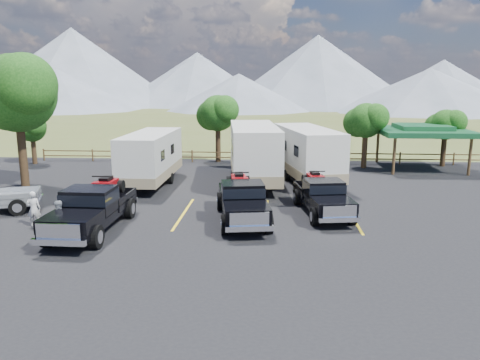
# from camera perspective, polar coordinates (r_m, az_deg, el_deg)

# --- Properties ---
(ground) EXTENTS (320.00, 320.00, 0.00)m
(ground) POSITION_cam_1_polar(r_m,az_deg,el_deg) (18.64, -3.03, -7.71)
(ground) COLOR #4D5724
(ground) RESTS_ON ground
(asphalt_lot) EXTENTS (44.00, 34.00, 0.04)m
(asphalt_lot) POSITION_cam_1_polar(r_m,az_deg,el_deg) (21.47, -2.09, -4.98)
(asphalt_lot) COLOR black
(asphalt_lot) RESTS_ON ground
(stall_lines) EXTENTS (12.12, 5.50, 0.01)m
(stall_lines) POSITION_cam_1_polar(r_m,az_deg,el_deg) (22.41, -1.83, -4.18)
(stall_lines) COLOR yellow
(stall_lines) RESTS_ON asphalt_lot
(tree_big_nw) EXTENTS (5.54, 5.18, 7.84)m
(tree_big_nw) POSITION_cam_1_polar(r_m,az_deg,el_deg) (30.26, -25.62, 9.52)
(tree_big_nw) COLOR black
(tree_big_nw) RESTS_ON ground
(tree_ne_a) EXTENTS (3.11, 2.92, 4.76)m
(tree_ne_a) POSITION_cam_1_polar(r_m,az_deg,el_deg) (35.23, 15.07, 6.99)
(tree_ne_a) COLOR black
(tree_ne_a) RESTS_ON ground
(tree_ne_b) EXTENTS (2.77, 2.59, 4.27)m
(tree_ne_b) POSITION_cam_1_polar(r_m,az_deg,el_deg) (37.83, 23.75, 6.17)
(tree_ne_b) COLOR black
(tree_ne_b) RESTS_ON ground
(tree_north) EXTENTS (3.46, 3.24, 5.25)m
(tree_north) POSITION_cam_1_polar(r_m,az_deg,el_deg) (36.76, -2.77, 8.12)
(tree_north) COLOR black
(tree_north) RESTS_ON ground
(tree_nw_small) EXTENTS (2.59, 2.43, 3.85)m
(tree_nw_small) POSITION_cam_1_polar(r_m,az_deg,el_deg) (39.08, -24.05, 5.79)
(tree_nw_small) COLOR black
(tree_nw_small) RESTS_ON ground
(rail_fence) EXTENTS (36.12, 0.12, 1.00)m
(rail_fence) POSITION_cam_1_polar(r_m,az_deg,el_deg) (36.37, 3.52, 2.96)
(rail_fence) COLOR brown
(rail_fence) RESTS_ON ground
(pavilion) EXTENTS (6.20, 6.20, 3.22)m
(pavilion) POSITION_cam_1_polar(r_m,az_deg,el_deg) (36.27, 21.29, 5.62)
(pavilion) COLOR brown
(pavilion) RESTS_ON ground
(mountain_range) EXTENTS (209.00, 71.00, 20.00)m
(mountain_range) POSITION_cam_1_polar(r_m,az_deg,el_deg) (123.80, -0.78, 12.66)
(mountain_range) COLOR slate
(mountain_range) RESTS_ON ground
(rig_left) EXTENTS (2.33, 6.38, 2.12)m
(rig_left) POSITION_cam_1_polar(r_m,az_deg,el_deg) (20.73, -17.52, -3.17)
(rig_left) COLOR black
(rig_left) RESTS_ON asphalt_lot
(rig_center) EXTENTS (2.84, 6.24, 2.01)m
(rig_center) POSITION_cam_1_polar(r_m,az_deg,el_deg) (21.26, 0.26, -2.38)
(rig_center) COLOR black
(rig_center) RESTS_ON asphalt_lot
(rig_right) EXTENTS (2.64, 5.80, 1.87)m
(rig_right) POSITION_cam_1_polar(r_m,az_deg,el_deg) (22.70, 10.00, -1.82)
(rig_right) COLOR black
(rig_right) RESTS_ON asphalt_lot
(trailer_left) EXTENTS (2.45, 9.11, 3.18)m
(trailer_left) POSITION_cam_1_polar(r_m,az_deg,el_deg) (29.02, -10.80, 2.67)
(trailer_left) COLOR silver
(trailer_left) RESTS_ON asphalt_lot
(trailer_center) EXTENTS (3.53, 10.45, 3.61)m
(trailer_center) POSITION_cam_1_polar(r_m,az_deg,el_deg) (28.68, 1.70, 3.24)
(trailer_center) COLOR silver
(trailer_center) RESTS_ON asphalt_lot
(trailer_right) EXTENTS (4.20, 9.72, 3.37)m
(trailer_right) POSITION_cam_1_polar(r_m,az_deg,el_deg) (29.72, 8.14, 3.18)
(trailer_right) COLOR silver
(trailer_right) RESTS_ON asphalt_lot
(person_a) EXTENTS (0.65, 0.51, 1.57)m
(person_a) POSITION_cam_1_polar(r_m,az_deg,el_deg) (22.27, -23.85, -3.24)
(person_a) COLOR silver
(person_a) RESTS_ON asphalt_lot
(person_b) EXTENTS (0.95, 0.98, 1.60)m
(person_b) POSITION_cam_1_polar(r_m,az_deg,el_deg) (20.05, -21.03, -4.58)
(person_b) COLOR gray
(person_b) RESTS_ON asphalt_lot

